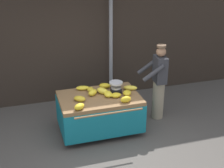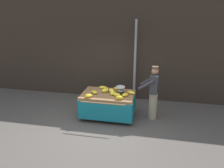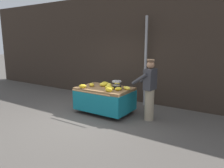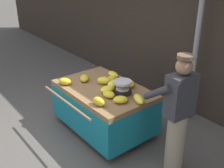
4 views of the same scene
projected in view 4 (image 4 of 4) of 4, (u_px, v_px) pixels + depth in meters
name	position (u px, v px, depth m)	size (l,w,h in m)	color
ground_plane	(55.00, 145.00, 4.50)	(60.00, 60.00, 0.00)	#514C47
back_wall	(176.00, 5.00, 5.21)	(16.00, 0.24, 3.87)	#332821
street_pole	(197.00, 40.00, 4.62)	(0.09, 0.09, 3.00)	gray
banana_cart	(104.00, 99.00, 4.67)	(1.66, 1.28, 0.80)	olive
weighing_scale	(123.00, 88.00, 4.31)	(0.28, 0.28, 0.24)	black
banana_bunch_0	(112.00, 84.00, 4.55)	(0.15, 0.27, 0.13)	yellow
banana_bunch_1	(104.00, 81.00, 4.69)	(0.14, 0.23, 0.13)	yellow
banana_bunch_2	(65.00, 81.00, 4.66)	(0.14, 0.22, 0.12)	gold
banana_bunch_3	(99.00, 101.00, 4.02)	(0.11, 0.22, 0.13)	gold
banana_bunch_4	(107.00, 89.00, 4.41)	(0.16, 0.24, 0.11)	yellow
banana_bunch_5	(113.00, 74.00, 4.97)	(0.14, 0.28, 0.09)	yellow
banana_bunch_6	(139.00, 99.00, 4.12)	(0.13, 0.29, 0.10)	yellow
banana_bunch_7	(130.00, 83.00, 4.61)	(0.15, 0.24, 0.11)	gold
banana_bunch_8	(84.00, 78.00, 4.81)	(0.15, 0.24, 0.11)	gold
banana_bunch_9	(109.00, 94.00, 4.26)	(0.16, 0.22, 0.09)	gold
banana_bunch_10	(112.00, 79.00, 4.80)	(0.14, 0.21, 0.10)	gold
banana_bunch_11	(120.00, 100.00, 4.10)	(0.17, 0.22, 0.10)	gold
vendor_person	(178.00, 115.00, 3.66)	(0.61, 0.56, 1.71)	gray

